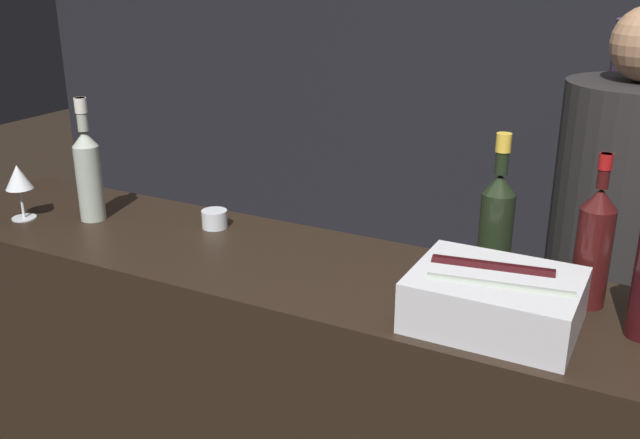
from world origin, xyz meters
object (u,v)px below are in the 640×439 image
white_wine_bottle (88,170)px  red_wine_bottle_tall (594,244)px  wine_glass (18,179)px  person_in_hoodie (616,258)px  candle_votive (215,219)px  ice_bin_with_bottles (495,297)px  champagne_bottle (497,218)px

white_wine_bottle → red_wine_bottle_tall: bearing=4.1°
wine_glass → person_in_hoodie: bearing=27.0°
candle_votive → person_in_hoodie: person_in_hoodie is taller
candle_votive → person_in_hoodie: bearing=30.3°
ice_bin_with_bottles → white_wine_bottle: bearing=175.8°
champagne_bottle → person_in_hoodie: person_in_hoodie is taller
white_wine_bottle → champagne_bottle: bearing=8.7°
candle_votive → person_in_hoodie: size_ratio=0.05×
ice_bin_with_bottles → white_wine_bottle: white_wine_bottle is taller
wine_glass → person_in_hoodie: person_in_hoodie is taller
ice_bin_with_bottles → person_in_hoodie: 0.85m
ice_bin_with_bottles → person_in_hoodie: bearing=77.6°
ice_bin_with_bottles → white_wine_bottle: 1.23m
white_wine_bottle → person_in_hoodie: (1.40, 0.72, -0.27)m
wine_glass → champagne_bottle: size_ratio=0.47×
wine_glass → candle_votive: wine_glass is taller
candle_votive → red_wine_bottle_tall: red_wine_bottle_tall is taller
ice_bin_with_bottles → red_wine_bottle_tall: (0.16, 0.19, 0.08)m
ice_bin_with_bottles → person_in_hoodie: person_in_hoodie is taller
champagne_bottle → person_in_hoodie: (0.25, 0.54, -0.26)m
candle_votive → champagne_bottle: 0.80m
champagne_bottle → red_wine_bottle_tall: champagne_bottle is taller
wine_glass → ice_bin_with_bottles: bearing=0.1°
champagne_bottle → person_in_hoodie: bearing=65.3°
champagne_bottle → ice_bin_with_bottles: bearing=-75.1°
wine_glass → red_wine_bottle_tall: (1.58, 0.19, 0.02)m
wine_glass → white_wine_bottle: (0.19, 0.09, 0.03)m
red_wine_bottle_tall → wine_glass: bearing=-173.0°
candle_votive → champagne_bottle: bearing=4.8°
ice_bin_with_bottles → wine_glass: 1.41m
candle_votive → red_wine_bottle_tall: (1.03, -0.01, 0.12)m
wine_glass → person_in_hoodie: size_ratio=0.10×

